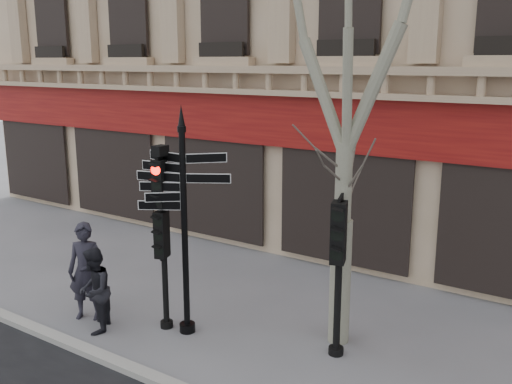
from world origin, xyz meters
TOP-DOWN VIEW (x-y plane):
  - ground at (0.00, 0.00)m, footprint 80.00×80.00m
  - kerb at (0.00, -1.40)m, footprint 80.00×0.25m
  - fingerpost at (-1.00, 0.25)m, footprint 2.33×2.33m
  - traffic_signal_main at (-1.45, 0.16)m, footprint 0.46×0.39m
  - traffic_signal_secondary at (1.74, 1.05)m, footprint 0.55×0.46m
  - pedestrian_a at (-3.05, -0.39)m, footprint 0.86×0.77m
  - pedestrian_b at (-2.47, -0.70)m, footprint 0.97×1.02m

SIDE VIEW (x-z plane):
  - ground at x=0.00m, z-range 0.00..0.00m
  - kerb at x=0.00m, z-range 0.00..0.12m
  - pedestrian_b at x=-2.47m, z-range 0.00..1.65m
  - pedestrian_a at x=-3.05m, z-range 0.00..1.98m
  - traffic_signal_secondary at x=1.74m, z-range 0.55..3.33m
  - traffic_signal_main at x=-1.45m, z-range 0.47..4.03m
  - fingerpost at x=-1.00m, z-range 0.74..5.06m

